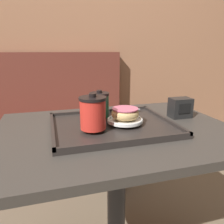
{
  "coord_description": "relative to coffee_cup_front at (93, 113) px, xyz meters",
  "views": [
    {
      "loc": [
        -0.25,
        -0.79,
        1.01
      ],
      "look_at": [
        -0.02,
        0.02,
        0.78
      ],
      "focal_mm": 35.0,
      "sensor_mm": 36.0,
      "label": 1
    }
  ],
  "objects": [
    {
      "name": "wall_behind",
      "position": [
        0.1,
        1.14,
        0.4
      ],
      "size": [
        8.0,
        0.05,
        2.4
      ],
      "color": "#9E6B4C",
      "rests_on": "ground_plane"
    },
    {
      "name": "booth_bench",
      "position": [
        -0.18,
        0.91,
        -0.48
      ],
      "size": [
        1.22,
        0.44,
        1.0
      ],
      "color": "brown",
      "rests_on": "ground_plane"
    },
    {
      "name": "cafe_table",
      "position": [
        0.1,
        0.04,
        -0.24
      ],
      "size": [
        0.94,
        0.69,
        0.71
      ],
      "color": "#38332D",
      "rests_on": "ground_plane"
    },
    {
      "name": "serving_tray",
      "position": [
        0.09,
        0.06,
        -0.08
      ],
      "size": [
        0.48,
        0.39,
        0.02
      ],
      "color": "#282321",
      "rests_on": "cafe_table"
    },
    {
      "name": "coffee_cup_front",
      "position": [
        0.0,
        0.0,
        0.0
      ],
      "size": [
        0.1,
        0.1,
        0.13
      ],
      "color": "red",
      "rests_on": "serving_tray"
    },
    {
      "name": "coffee_cup_rear",
      "position": [
        0.06,
        0.13,
        -0.01
      ],
      "size": [
        0.08,
        0.08,
        0.12
      ],
      "color": "#235638",
      "rests_on": "serving_tray"
    },
    {
      "name": "plate_with_chocolate_donut",
      "position": [
        0.14,
        0.04,
        -0.05
      ],
      "size": [
        0.14,
        0.14,
        0.01
      ],
      "color": "white",
      "rests_on": "serving_tray"
    },
    {
      "name": "donut_chocolate_glazed",
      "position": [
        0.14,
        0.04,
        -0.02
      ],
      "size": [
        0.11,
        0.11,
        0.04
      ],
      "color": "#DBB270",
      "rests_on": "plate_with_chocolate_donut"
    },
    {
      "name": "spoon",
      "position": [
        0.17,
        0.19,
        -0.06
      ],
      "size": [
        0.13,
        0.02,
        0.01
      ],
      "rotation": [
        0.0,
        0.0,
        3.21
      ],
      "color": "silver",
      "rests_on": "serving_tray"
    },
    {
      "name": "napkin_dispenser",
      "position": [
        0.43,
        0.1,
        -0.04
      ],
      "size": [
        0.1,
        0.07,
        0.09
      ],
      "color": "black",
      "rests_on": "cafe_table"
    }
  ]
}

